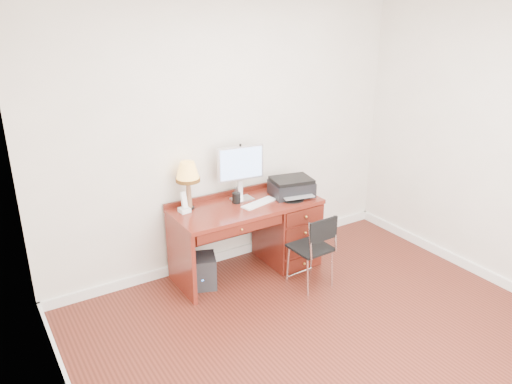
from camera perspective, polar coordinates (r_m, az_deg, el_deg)
ground at (r=4.36m, az=8.78°, el=-16.64°), size 4.00×4.00×0.00m
room_shell at (r=4.73m, az=3.79°, el=-12.32°), size 4.00×4.00×4.00m
desk at (r=5.27m, az=1.88°, el=-4.07°), size 1.50×0.67×0.75m
monitor at (r=4.99m, az=-1.79°, el=2.97°), size 0.49×0.18×0.56m
keyboard at (r=4.97m, az=0.34°, el=-1.28°), size 0.41×0.21×0.02m
mouse_pad at (r=5.10m, az=4.15°, el=-0.70°), size 0.24×0.24×0.05m
printer at (r=5.18m, az=4.08°, el=0.60°), size 0.48×0.40×0.19m
leg_lamp at (r=4.79m, az=-7.81°, el=1.97°), size 0.23×0.23×0.48m
phone at (r=4.81m, az=-8.20°, el=-1.63°), size 0.10×0.10×0.20m
pen_cup at (r=4.99m, az=-2.26°, el=-0.68°), size 0.08×0.08×0.11m
chair at (r=4.84m, az=6.70°, el=-5.95°), size 0.37×0.37×0.76m
equipment_box at (r=4.99m, az=-6.25°, el=-8.98°), size 0.36×0.36×0.32m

